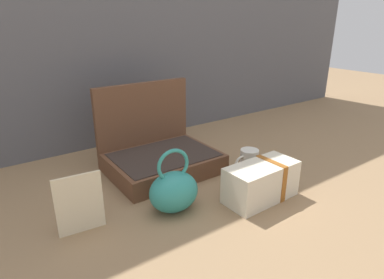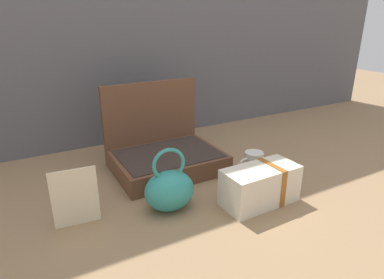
% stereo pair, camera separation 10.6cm
% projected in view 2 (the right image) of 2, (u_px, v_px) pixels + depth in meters
% --- Properties ---
extents(ground_plane, '(6.00, 6.00, 0.00)m').
position_uv_depth(ground_plane, '(191.00, 186.00, 1.15)').
color(ground_plane, '#8C6D4C').
extents(open_suitcase, '(0.40, 0.31, 0.32)m').
position_uv_depth(open_suitcase, '(164.00, 151.00, 1.27)').
color(open_suitcase, brown).
rests_on(open_suitcase, ground_plane).
extents(teal_pouch_handbag, '(0.16, 0.13, 0.20)m').
position_uv_depth(teal_pouch_handbag, '(169.00, 189.00, 0.99)').
color(teal_pouch_handbag, teal).
rests_on(teal_pouch_handbag, ground_plane).
extents(cream_toiletry_bag, '(0.25, 0.12, 0.12)m').
position_uv_depth(cream_toiletry_bag, '(261.00, 185.00, 1.03)').
color(cream_toiletry_bag, beige).
rests_on(cream_toiletry_bag, ground_plane).
extents(coffee_mug, '(0.11, 0.07, 0.09)m').
position_uv_depth(coffee_mug, '(253.00, 164.00, 1.21)').
color(coffee_mug, silver).
rests_on(coffee_mug, ground_plane).
extents(info_card_left, '(0.13, 0.02, 0.17)m').
position_uv_depth(info_card_left, '(75.00, 197.00, 0.91)').
color(info_card_left, beige).
rests_on(info_card_left, ground_plane).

